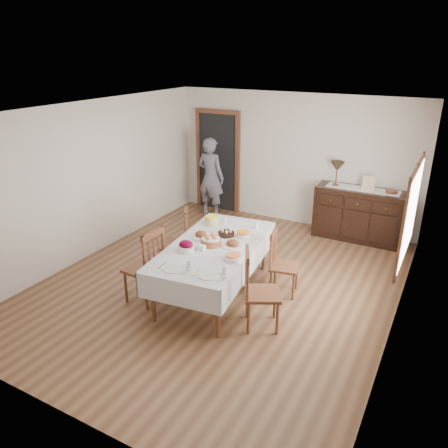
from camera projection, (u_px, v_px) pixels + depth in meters
The scene contains 26 objects.
ground at pixel (221, 283), 6.73m from camera, with size 6.00×6.00×0.00m, color brown.
room_shell at pixel (226, 172), 6.52m from camera, with size 5.02×6.02×2.65m.
dining_table at pixel (214, 250), 6.22m from camera, with size 1.41×2.40×0.78m.
chair_left_near at pixel (147, 265), 6.06m from camera, with size 0.49×0.49×1.12m.
chair_left_far at pixel (178, 240), 6.92m from camera, with size 0.60×0.60×1.06m.
chair_right_near at pixel (258, 289), 5.50m from camera, with size 0.60×0.60×1.08m.
chair_right_far at pixel (281, 262), 6.30m from camera, with size 0.47×0.47×0.97m.
sideboard at pixel (359, 214), 8.12m from camera, with size 1.63×0.59×0.98m.
person at pixel (211, 175), 9.16m from camera, with size 0.56×0.36×1.79m, color slate.
bread_basket at pixel (211, 241), 6.14m from camera, with size 0.29×0.29×0.17m.
egg_basket at pixel (226, 233), 6.47m from camera, with size 0.24×0.24×0.11m.
ham_platter_a at pixel (201, 235), 6.42m from camera, with size 0.32×0.32×0.11m.
ham_platter_b at pixel (233, 244), 6.12m from camera, with size 0.30×0.30×0.11m.
beet_bowl at pixel (186, 246), 5.97m from camera, with size 0.24×0.24×0.15m.
carrot_bowl at pixel (243, 234), 6.41m from camera, with size 0.21×0.21×0.09m.
pineapple_bowl at pixel (211, 220), 6.86m from camera, with size 0.22×0.22×0.14m.
casserole_dish at pixel (233, 257), 5.74m from camera, with size 0.27×0.27×0.07m.
butter_dish at pixel (200, 247), 6.01m from camera, with size 0.15×0.11×0.07m.
setting_left at pixel (178, 267), 5.51m from camera, with size 0.43×0.31×0.10m.
setting_right at pixel (213, 274), 5.34m from camera, with size 0.43×0.31×0.10m.
glass_far_a at pixel (225, 221), 6.88m from camera, with size 0.06×0.06×0.11m.
glass_far_b at pixel (256, 226), 6.69m from camera, with size 0.07×0.07×0.11m.
runner at pixel (363, 189), 7.95m from camera, with size 1.30×0.35×0.01m.
table_lamp at pixel (337, 167), 8.03m from camera, with size 0.26×0.26×0.46m.
picture_frame at pixel (368, 184), 7.76m from camera, with size 0.22×0.08×0.28m.
deco_bowl at pixel (391, 192), 7.71m from camera, with size 0.20×0.20×0.06m.
Camera 1 is at (2.86, -5.16, 3.37)m, focal length 35.00 mm.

